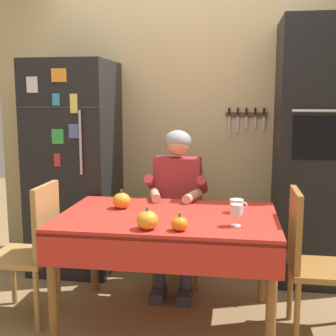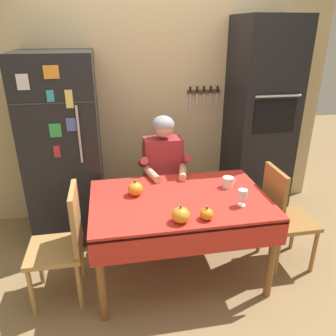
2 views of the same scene
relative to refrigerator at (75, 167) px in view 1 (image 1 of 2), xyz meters
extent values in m
plane|color=#93754C|center=(0.95, -0.96, -0.90)|extent=(10.00, 10.00, 0.00)
cube|color=#D1B784|center=(1.00, 0.39, 0.40)|extent=(3.70, 0.10, 2.60)
cube|color=#4C3823|center=(1.46, 0.33, 0.45)|extent=(0.36, 0.02, 0.04)
cube|color=silver|center=(1.31, 0.32, 0.34)|extent=(0.02, 0.01, 0.18)
cube|color=black|center=(1.31, 0.32, 0.48)|extent=(0.02, 0.01, 0.06)
cube|color=silver|center=(1.39, 0.32, 0.36)|extent=(0.02, 0.01, 0.14)
cube|color=black|center=(1.39, 0.32, 0.48)|extent=(0.02, 0.01, 0.06)
cube|color=silver|center=(1.46, 0.32, 0.38)|extent=(0.02, 0.01, 0.11)
cube|color=black|center=(1.46, 0.32, 0.48)|extent=(0.02, 0.01, 0.06)
cube|color=silver|center=(1.54, 0.32, 0.38)|extent=(0.02, 0.01, 0.10)
cube|color=black|center=(1.54, 0.32, 0.48)|extent=(0.02, 0.01, 0.06)
cube|color=silver|center=(1.61, 0.32, 0.37)|extent=(0.02, 0.01, 0.12)
cube|color=black|center=(1.61, 0.32, 0.48)|extent=(0.02, 0.01, 0.06)
cube|color=black|center=(0.00, 0.00, 0.00)|extent=(0.68, 0.68, 1.80)
cylinder|color=silver|center=(0.19, -0.36, 0.25)|extent=(0.02, 0.02, 0.50)
cube|color=#333335|center=(0.00, -0.34, 0.52)|extent=(0.67, 0.01, 0.01)
cube|color=teal|center=(0.00, -0.35, 0.58)|extent=(0.06, 0.01, 0.09)
cube|color=#E5D666|center=(0.14, -0.35, 0.55)|extent=(0.06, 0.01, 0.15)
cube|color=green|center=(0.00, -0.35, 0.29)|extent=(0.09, 0.01, 0.12)
cube|color=silver|center=(-0.19, -0.35, 0.69)|extent=(0.09, 0.01, 0.12)
cube|color=#B73338|center=(-0.01, -0.35, 0.11)|extent=(0.05, 0.01, 0.11)
cube|color=#4C66B7|center=(0.13, -0.35, 0.34)|extent=(0.08, 0.01, 0.11)
cube|color=orange|center=(0.03, -0.35, 0.76)|extent=(0.12, 0.02, 0.10)
cube|color=black|center=(2.00, 0.04, 0.15)|extent=(0.60, 0.60, 2.10)
cube|color=black|center=(2.00, -0.26, 0.30)|extent=(0.42, 0.01, 0.32)
cylinder|color=silver|center=(2.00, -0.29, 0.50)|extent=(0.45, 0.02, 0.02)
cylinder|color=brown|center=(0.31, -1.25, -0.55)|extent=(0.06, 0.06, 0.70)
cylinder|color=brown|center=(0.31, -0.47, -0.55)|extent=(0.06, 0.06, 0.70)
cylinder|color=brown|center=(1.59, -1.25, -0.55)|extent=(0.06, 0.06, 0.70)
cylinder|color=brown|center=(1.59, -0.47, -0.55)|extent=(0.06, 0.06, 0.70)
cube|color=red|center=(0.95, -0.86, -0.18)|extent=(1.40, 0.90, 0.04)
cube|color=red|center=(0.95, -1.30, -0.28)|extent=(1.40, 0.01, 0.20)
cube|color=#9E6B33|center=(0.93, -0.17, -0.47)|extent=(0.40, 0.40, 0.04)
cube|color=#9E6B33|center=(0.93, 0.01, -0.21)|extent=(0.36, 0.04, 0.48)
cylinder|color=#9E6B33|center=(0.76, -0.34, -0.69)|extent=(0.04, 0.04, 0.41)
cylinder|color=#9E6B33|center=(0.76, 0.00, -0.69)|extent=(0.04, 0.04, 0.41)
cylinder|color=#9E6B33|center=(1.10, -0.34, -0.69)|extent=(0.04, 0.04, 0.41)
cylinder|color=#9E6B33|center=(1.10, 0.00, -0.69)|extent=(0.04, 0.04, 0.41)
cube|color=#38384C|center=(0.83, -0.55, -0.86)|extent=(0.10, 0.22, 0.08)
cube|color=#38384C|center=(1.03, -0.55, -0.86)|extent=(0.10, 0.22, 0.08)
cylinder|color=#38384C|center=(0.83, -0.49, -0.67)|extent=(0.09, 0.09, 0.38)
cylinder|color=#38384C|center=(1.03, -0.49, -0.67)|extent=(0.09, 0.09, 0.38)
cube|color=#38384C|center=(0.84, -0.33, -0.40)|extent=(0.12, 0.40, 0.11)
cube|color=#38384C|center=(1.02, -0.33, -0.40)|extent=(0.12, 0.40, 0.11)
cube|color=#9E2D33|center=(0.93, -0.21, -0.11)|extent=(0.36, 0.20, 0.48)
cylinder|color=#9E2D33|center=(0.73, -0.28, -0.07)|extent=(0.07, 0.26, 0.18)
cylinder|color=#9E2D33|center=(1.13, -0.28, -0.07)|extent=(0.07, 0.26, 0.18)
cylinder|color=#D8A884|center=(0.79, -0.45, -0.13)|extent=(0.13, 0.27, 0.07)
cylinder|color=#D8A884|center=(1.07, -0.45, -0.13)|extent=(0.13, 0.27, 0.07)
sphere|color=#D8A884|center=(0.93, -0.23, 0.24)|extent=(0.19, 0.19, 0.19)
ellipsoid|color=#99999E|center=(0.93, -0.22, 0.26)|extent=(0.21, 0.21, 0.17)
cube|color=tan|center=(-0.03, -0.95, -0.47)|extent=(0.40, 0.40, 0.04)
cube|color=tan|center=(0.15, -0.95, -0.21)|extent=(0.04, 0.36, 0.48)
cylinder|color=tan|center=(-0.20, -0.78, -0.69)|extent=(0.04, 0.04, 0.41)
cylinder|color=tan|center=(0.14, -0.78, -0.69)|extent=(0.04, 0.04, 0.41)
cylinder|color=tan|center=(0.14, -1.12, -0.69)|extent=(0.04, 0.04, 0.41)
cube|color=#9E6B33|center=(1.93, -0.88, -0.47)|extent=(0.40, 0.40, 0.04)
cube|color=#9E6B33|center=(1.75, -0.88, -0.21)|extent=(0.04, 0.36, 0.48)
cylinder|color=#9E6B33|center=(1.76, -1.05, -0.69)|extent=(0.04, 0.04, 0.41)
cylinder|color=#9E6B33|center=(1.76, -0.71, -0.69)|extent=(0.04, 0.04, 0.41)
cylinder|color=white|center=(1.39, -0.74, -0.12)|extent=(0.09, 0.09, 0.09)
torus|color=white|center=(1.44, -0.74, -0.11)|extent=(0.05, 0.01, 0.05)
cylinder|color=white|center=(1.39, -1.06, -0.16)|extent=(0.06, 0.06, 0.01)
cylinder|color=white|center=(1.39, -1.06, -0.12)|extent=(0.01, 0.01, 0.07)
cylinder|color=white|center=(1.39, -1.06, -0.06)|extent=(0.07, 0.07, 0.06)
ellipsoid|color=orange|center=(1.07, -1.20, -0.12)|extent=(0.10, 0.10, 0.08)
cylinder|color=#4C6023|center=(1.07, -1.20, -0.07)|extent=(0.02, 0.02, 0.02)
ellipsoid|color=orange|center=(0.61, -0.75, -0.11)|extent=(0.12, 0.12, 0.11)
cylinder|color=#4C6023|center=(0.61, -0.75, -0.04)|extent=(0.02, 0.02, 0.02)
ellipsoid|color=orange|center=(0.88, -1.21, -0.11)|extent=(0.13, 0.13, 0.11)
cylinder|color=#4C6023|center=(0.88, -1.21, -0.04)|extent=(0.02, 0.02, 0.02)
camera|label=1|loc=(1.37, -3.59, 0.57)|focal=46.78mm
camera|label=2|loc=(0.44, -3.12, 1.08)|focal=35.36mm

